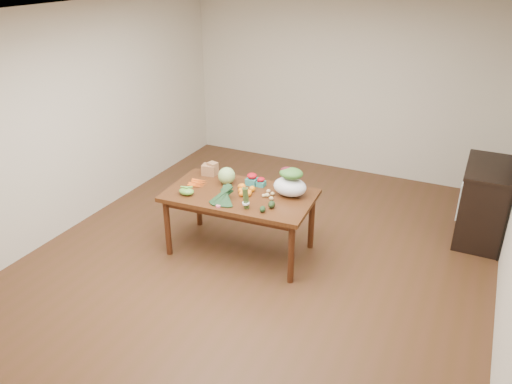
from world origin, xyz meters
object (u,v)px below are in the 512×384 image
at_px(dining_table, 240,223).
at_px(cabbage, 227,176).
at_px(kale_bunch, 222,196).
at_px(mandarin_cluster, 245,191).
at_px(paper_bag, 209,169).
at_px(asparagus_bundle, 246,198).
at_px(cabinet, 483,202).
at_px(salad_bag, 290,183).

relative_size(dining_table, cabbage, 8.24).
bearing_deg(kale_bunch, mandarin_cluster, 62.52).
height_order(cabbage, mandarin_cluster, cabbage).
xyz_separation_m(dining_table, paper_bag, (-0.57, 0.30, 0.45)).
xyz_separation_m(cabbage, mandarin_cluster, (0.33, -0.17, -0.05)).
distance_m(paper_bag, mandarin_cluster, 0.71).
bearing_deg(mandarin_cluster, cabbage, 151.86).
bearing_deg(cabbage, mandarin_cluster, -28.14).
distance_m(mandarin_cluster, asparagus_bundle, 0.35).
xyz_separation_m(cabbage, kale_bunch, (0.20, -0.47, -0.02)).
bearing_deg(kale_bunch, cabbage, 109.32).
bearing_deg(cabbage, cabinet, 26.91).
height_order(dining_table, kale_bunch, kale_bunch).
xyz_separation_m(mandarin_cluster, kale_bunch, (-0.13, -0.29, 0.03)).
xyz_separation_m(dining_table, mandarin_cluster, (0.07, -0.00, 0.42)).
distance_m(cabbage, asparagus_bundle, 0.68).
xyz_separation_m(mandarin_cluster, asparagus_bundle, (0.16, -0.30, 0.08)).
bearing_deg(paper_bag, mandarin_cluster, -25.67).
height_order(cabbage, salad_bag, salad_bag).
bearing_deg(cabbage, asparagus_bundle, -44.10).
xyz_separation_m(dining_table, cabbage, (-0.26, 0.17, 0.48)).
bearing_deg(kale_bunch, cabinet, 32.46).
relative_size(dining_table, kale_bunch, 4.13).
bearing_deg(asparagus_bundle, cabinet, 35.83).
bearing_deg(dining_table, kale_bunch, -105.50).
bearing_deg(asparagus_bundle, paper_bag, 139.29).
distance_m(kale_bunch, asparagus_bundle, 0.29).
bearing_deg(salad_bag, kale_bunch, -139.78).
distance_m(dining_table, cabinet, 2.96).
bearing_deg(cabinet, mandarin_cluster, -147.07).
height_order(kale_bunch, salad_bag, salad_bag).
relative_size(dining_table, paper_bag, 7.36).
distance_m(cabinet, salad_bag, 2.44).
xyz_separation_m(paper_bag, cabbage, (0.31, -0.13, 0.02)).
xyz_separation_m(cabinet, salad_bag, (-1.98, -1.37, 0.43)).
height_order(dining_table, mandarin_cluster, mandarin_cluster).
bearing_deg(kale_bunch, asparagus_bundle, -4.45).
relative_size(kale_bunch, asparagus_bundle, 1.60).
relative_size(cabinet, salad_bag, 2.70).
bearing_deg(dining_table, salad_bag, 17.30).
relative_size(paper_bag, kale_bunch, 0.56).
distance_m(cabinet, paper_bag, 3.34).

